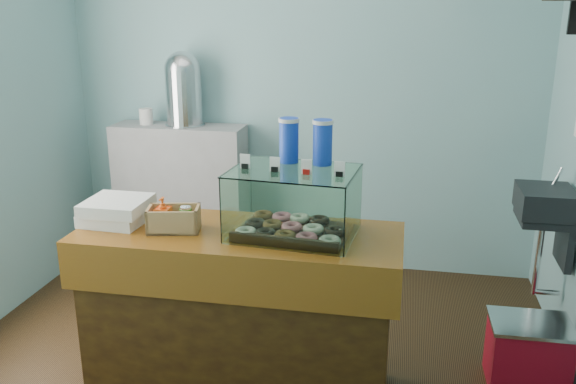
% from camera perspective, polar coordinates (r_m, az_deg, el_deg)
% --- Properties ---
extents(ground, '(3.50, 3.50, 0.00)m').
position_cam_1_polar(ground, '(3.62, -3.22, -15.73)').
color(ground, black).
rests_on(ground, ground).
extents(room_shell, '(3.54, 3.04, 2.82)m').
position_cam_1_polar(room_shell, '(3.06, -3.24, 12.23)').
color(room_shell, '#76A7AC').
rests_on(room_shell, ground).
extents(counter, '(1.60, 0.60, 0.90)m').
position_cam_1_polar(counter, '(3.18, -4.50, -11.21)').
color(counter, '#462C0D').
rests_on(counter, ground).
extents(back_shelf, '(1.00, 0.32, 1.10)m').
position_cam_1_polar(back_shelf, '(4.80, -9.92, -0.31)').
color(back_shelf, '#969699').
rests_on(back_shelf, ground).
extents(display_case, '(0.63, 0.48, 0.54)m').
position_cam_1_polar(display_case, '(2.93, 0.69, -0.61)').
color(display_case, black).
rests_on(display_case, counter).
extents(condiment_crate, '(0.28, 0.20, 0.17)m').
position_cam_1_polar(condiment_crate, '(3.04, -10.76, -2.47)').
color(condiment_crate, tan).
rests_on(condiment_crate, counter).
extents(pastry_boxes, '(0.32, 0.32, 0.12)m').
position_cam_1_polar(pastry_boxes, '(3.23, -15.71, -1.68)').
color(pastry_boxes, silver).
rests_on(pastry_boxes, counter).
extents(coffee_urn, '(0.30, 0.30, 0.55)m').
position_cam_1_polar(coffee_urn, '(4.61, -9.76, 9.66)').
color(coffee_urn, silver).
rests_on(coffee_urn, back_shelf).
extents(red_cooler, '(0.43, 0.33, 0.37)m').
position_cam_1_polar(red_cooler, '(3.60, 21.52, -13.83)').
color(red_cooler, red).
rests_on(red_cooler, ground).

